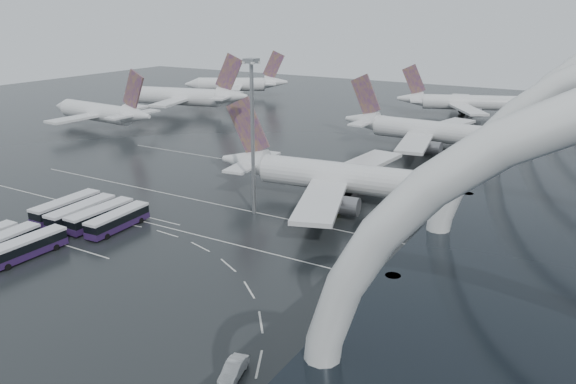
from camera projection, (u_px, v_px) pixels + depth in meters
The scene contains 24 objects.
ground at pixel (226, 236), 92.71m from camera, with size 420.00×420.00×0.00m, color black.
lane_marking_near at pixel (219, 240), 91.07m from camera, with size 120.00×0.25×0.01m, color silver.
lane_marking_mid at pixel (266, 215), 102.51m from camera, with size 120.00×0.25×0.01m, color silver.
lane_marking_far at pixel (333, 177), 125.40m from camera, with size 120.00×0.25×0.01m, color silver.
bus_bay_line_south at pixel (49, 240), 91.25m from camera, with size 28.00×0.25×0.01m, color silver.
bus_bay_line_north at pixel (122, 211), 104.33m from camera, with size 28.00×0.25×0.01m, color silver.
airliner_main at pixel (349, 179), 107.18m from camera, with size 57.16×49.77×19.35m.
airliner_gate_b at pixel (435, 132), 148.10m from camera, with size 54.12×48.80×18.84m.
airliner_gate_c at pixel (465, 103), 196.32m from camera, with size 47.37×43.22×17.52m.
jet_remote_west at pixel (102, 113), 174.03m from camera, with size 44.33×35.70×19.33m.
jet_remote_mid at pixel (186, 97), 201.92m from camera, with size 48.81×39.57×21.36m.
jet_remote_far at pixel (238, 84), 239.46m from camera, with size 40.78×33.41×19.18m.
bus_row_near_a at pixel (66, 207), 100.76m from camera, with size 3.65×13.69×3.34m.
bus_row_near_b at pixel (81, 213), 98.11m from camera, with size 3.78×13.76×3.35m.
bus_row_near_c at pixel (100, 216), 97.02m from camera, with size 3.24×13.11×3.22m.
bus_row_near_d at pixel (118, 220), 95.09m from camera, with size 3.59×12.86×3.13m.
bus_row_far_c at pixel (26, 247), 84.23m from camera, with size 3.18×12.77×3.14m.
van_curve_c at pixel (233, 370), 57.20m from camera, with size 1.71×4.89×1.61m, color silver.
floodlight_mast at pixel (252, 119), 97.84m from camera, with size 2.13×2.13×27.85m.
gse_cart_belly_a at pixel (380, 225), 96.02m from camera, with size 2.12×1.25×1.16m, color #ABA616.
gse_cart_belly_b at pixel (417, 197), 109.91m from camera, with size 2.51×1.49×1.37m, color slate.
gse_cart_belly_c at pixel (333, 210), 103.11m from camera, with size 2.31×1.37×1.26m, color #ABA616.
gse_cart_belly_d at pixel (450, 224), 96.53m from camera, with size 2.29×1.35×1.25m, color slate.
gse_cart_belly_e at pixel (393, 193), 112.42m from camera, with size 2.06×1.22×1.12m, color #ABA616.
Camera 1 is at (52.50, -68.62, 35.89)m, focal length 35.00 mm.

